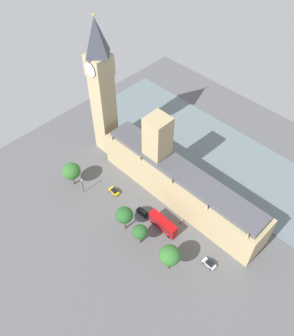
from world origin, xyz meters
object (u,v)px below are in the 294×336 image
(car_yellow_cab_near_tower, at_px, (114,191))
(car_black_trailing, at_px, (143,212))
(pedestrian_kerbside, at_px, (181,222))
(plane_tree_under_trees, at_px, (140,232))
(plane_tree_midblock, at_px, (124,215))
(plane_tree_by_river_gate, at_px, (71,171))
(street_lamp_leading, at_px, (82,183))
(plane_tree_corner, at_px, (170,255))
(car_silver_far_end, at_px, (209,264))
(parliament_building, at_px, (178,181))
(double_decker_bus_opposite_hall, at_px, (163,224))
(clock_tower, at_px, (102,88))

(car_yellow_cab_near_tower, distance_m, car_black_trailing, 13.57)
(car_yellow_cab_near_tower, distance_m, pedestrian_kerbside, 25.95)
(plane_tree_under_trees, distance_m, plane_tree_midblock, 7.23)
(car_black_trailing, bearing_deg, plane_tree_by_river_gate, 105.56)
(car_yellow_cab_near_tower, relative_size, street_lamp_leading, 0.61)
(plane_tree_midblock, bearing_deg, plane_tree_corner, 89.05)
(car_silver_far_end, xyz_separation_m, plane_tree_corner, (9.21, -8.00, 6.78))
(plane_tree_by_river_gate, bearing_deg, pedestrian_kerbside, 110.46)
(car_black_trailing, height_order, plane_tree_under_trees, plane_tree_under_trees)
(plane_tree_by_river_gate, distance_m, plane_tree_under_trees, 33.86)
(plane_tree_under_trees, height_order, plane_tree_midblock, plane_tree_midblock)
(parliament_building, xyz_separation_m, double_decker_bus_opposite_hall, (13.24, 5.82, -5.30))
(plane_tree_midblock, bearing_deg, clock_tower, -122.93)
(clock_tower, xyz_separation_m, street_lamp_leading, (21.26, 11.50, -22.68))
(parliament_building, distance_m, pedestrian_kerbside, 13.67)
(car_silver_far_end, bearing_deg, clock_tower, 79.18)
(double_decker_bus_opposite_hall, relative_size, plane_tree_under_trees, 1.31)
(double_decker_bus_opposite_hall, xyz_separation_m, pedestrian_kerbside, (-5.56, 2.91, -1.90))
(pedestrian_kerbside, bearing_deg, street_lamp_leading, 10.06)
(clock_tower, bearing_deg, car_silver_far_end, 78.33)
(car_silver_far_end, xyz_separation_m, plane_tree_midblock, (8.89, -27.33, 6.55))
(plane_tree_midblock, relative_size, street_lamp_leading, 1.47)
(plane_tree_midblock, bearing_deg, parliament_building, 172.56)
(car_black_trailing, distance_m, street_lamp_leading, 23.27)
(clock_tower, bearing_deg, plane_tree_by_river_gate, 15.95)
(car_yellow_cab_near_tower, bearing_deg, car_silver_far_end, -84.21)
(car_black_trailing, bearing_deg, plane_tree_corner, -114.73)
(clock_tower, bearing_deg, parliament_building, 90.76)
(pedestrian_kerbside, distance_m, street_lamp_leading, 36.09)
(car_yellow_cab_near_tower, height_order, car_silver_far_end, same)
(plane_tree_by_river_gate, relative_size, plane_tree_corner, 0.93)
(car_black_trailing, bearing_deg, clock_tower, 66.68)
(parliament_building, height_order, plane_tree_midblock, parliament_building)
(car_yellow_cab_near_tower, bearing_deg, plane_tree_midblock, -114.72)
(pedestrian_kerbside, distance_m, plane_tree_under_trees, 15.88)
(double_decker_bus_opposite_hall, bearing_deg, plane_tree_midblock, -44.18)
(clock_tower, distance_m, car_black_trailing, 44.39)
(car_black_trailing, xyz_separation_m, plane_tree_midblock, (7.98, -0.13, 6.55))
(parliament_building, height_order, car_silver_far_end, parliament_building)
(parliament_building, bearing_deg, car_black_trailing, -11.12)
(car_silver_far_end, relative_size, street_lamp_leading, 0.64)
(parliament_building, xyz_separation_m, plane_tree_by_river_gate, (21.99, -29.62, -1.07))
(double_decker_bus_opposite_hall, distance_m, plane_tree_by_river_gate, 36.75)
(double_decker_bus_opposite_hall, distance_m, plane_tree_under_trees, 9.49)
(plane_tree_by_river_gate, bearing_deg, street_lamp_leading, 92.69)
(car_yellow_cab_near_tower, xyz_separation_m, street_lamp_leading, (7.10, -8.01, 3.78))
(plane_tree_under_trees, xyz_separation_m, plane_tree_corner, (0.14, 12.25, 1.69))
(clock_tower, bearing_deg, plane_tree_under_trees, 61.74)
(plane_tree_midblock, bearing_deg, plane_tree_by_river_gate, -89.59)
(car_black_trailing, height_order, double_decker_bus_opposite_hall, double_decker_bus_opposite_hall)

